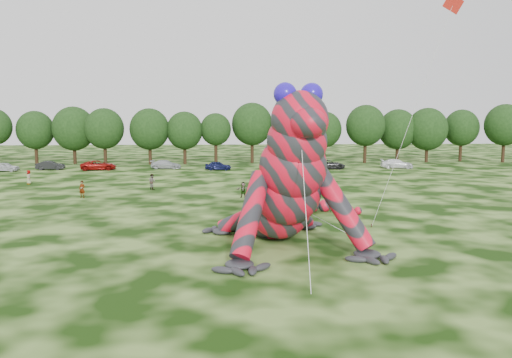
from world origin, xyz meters
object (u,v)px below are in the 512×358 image
Objects in this scene: car_1 at (50,165)px; spectator_0 at (82,189)px; tree_8 at (185,138)px; car_6 at (329,164)px; tree_11 at (289,134)px; tree_17 at (504,133)px; tree_12 at (324,137)px; car_4 at (218,166)px; car_5 at (277,164)px; car_7 at (397,164)px; tree_7 at (150,136)px; car_3 at (166,164)px; tree_4 at (36,137)px; car_0 at (5,167)px; tree_10 at (252,133)px; car_2 at (99,165)px; tree_15 at (427,135)px; inflatable_gecko at (273,163)px; spectator_5 at (243,190)px; spectator_4 at (29,177)px; flying_kite at (447,22)px; tree_9 at (216,138)px; tree_13 at (365,134)px; tree_6 at (105,136)px; tree_16 at (461,135)px; tree_14 at (398,136)px.

spectator_0 reaches higher than car_1.
tree_8 is 1.76× the size of car_6.
tree_11 is 0.98× the size of tree_17.
car_4 is (-18.44, -11.20, -3.82)m from tree_12.
tree_12 is 2.18× the size of car_1.
car_7 is (18.85, 0.33, -0.03)m from car_5.
car_5 is 34.33m from spectator_0.
tree_7 reaches higher than tree_12.
tree_11 is 22.73m from car_3.
tree_4 is at bearing 76.71° from car_6.
car_0 is at bearing 103.65° from car_3.
car_7 is (10.89, 0.50, 0.01)m from car_6.
car_2 is at bearing -155.41° from tree_10.
tree_4 is 1.83× the size of car_7.
tree_7 is at bearing -178.86° from tree_15.
car_4 is (-12.21, -11.65, -4.36)m from tree_11.
tree_12 is (14.31, 54.22, -0.42)m from inflatable_gecko.
tree_8 is at bearing 113.45° from spectator_5.
tree_11 is at bearing -3.44° from tree_10.
tree_8 is 0.89× the size of tree_11.
spectator_4 is at bearing -142.97° from car_0.
inflatable_gecko is 55.58m from tree_7.
car_5 is at bearing -88.42° from car_3.
tree_15 is at bearing -61.23° from car_5.
flying_kite is at bearing -127.39° from car_0.
tree_8 is 1.03× the size of tree_9.
tree_9 is 2.19× the size of car_0.
tree_4 is at bearing 141.72° from spectator_5.
car_7 reaches higher than car_1.
car_5 is at bearing 65.47° from spectator_0.
tree_11 reaches higher than car_1.
tree_9 is at bearing -178.81° from tree_12.
tree_12 is at bearing 175.08° from tree_13.
tree_8 is 38.07m from spectator_5.
tree_6 is 1.87× the size of car_6.
car_7 is (53.40, -1.02, 0.04)m from car_1.
tree_17 reaches higher than tree_6.
inflatable_gecko reaches higher than tree_16.
tree_4 reaches higher than car_1.
spectator_4 is (-72.72, -24.87, -4.32)m from tree_17.
tree_15 is 14.27m from car_7.
tree_4 is 5.31× the size of spectator_0.
tree_13 is at bearing -4.21° from tree_10.
tree_14 is (32.40, 1.38, 0.36)m from tree_9.
tree_13 is 34.91m from car_3.
tree_17 is at bearing -2.46° from tree_10.
car_6 is 3.06× the size of spectator_4.
car_0 is (-49.81, -11.16, -3.81)m from tree_12.
inflatable_gecko is at bearing -29.64° from spectator_0.
tree_7 is at bearing 116.59° from flying_kite.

